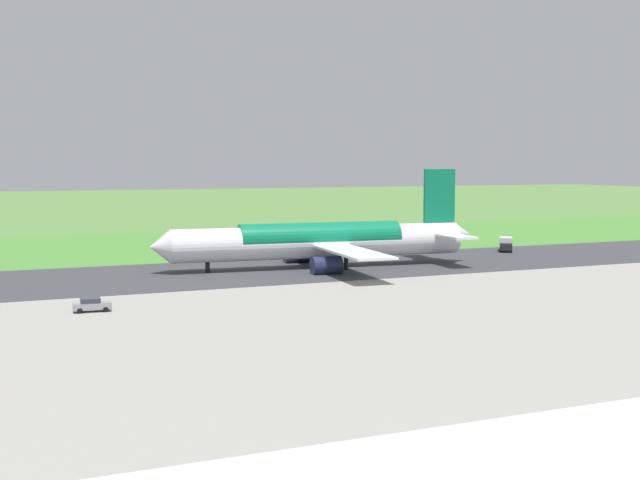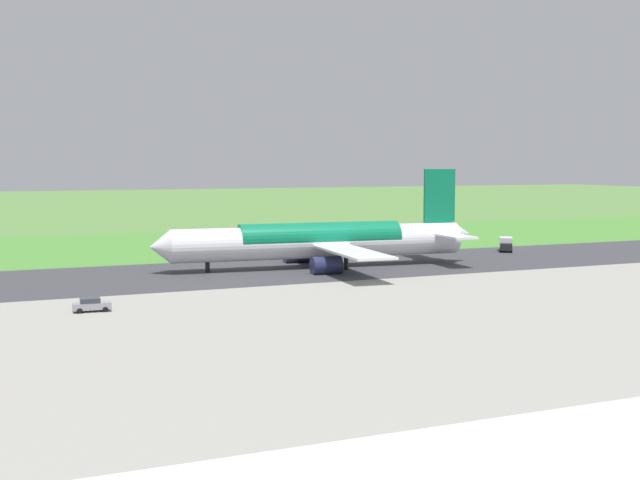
% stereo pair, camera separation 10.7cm
% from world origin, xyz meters
% --- Properties ---
extents(ground_plane, '(800.00, 800.00, 0.00)m').
position_xyz_m(ground_plane, '(0.00, 0.00, 0.00)').
color(ground_plane, '#547F3D').
extents(runway_asphalt, '(600.00, 30.87, 0.06)m').
position_xyz_m(runway_asphalt, '(0.00, 0.00, 0.03)').
color(runway_asphalt, '#38383D').
rests_on(runway_asphalt, ground).
extents(apron_concrete, '(440.00, 110.00, 0.05)m').
position_xyz_m(apron_concrete, '(0.00, 47.48, 0.03)').
color(apron_concrete, gray).
rests_on(apron_concrete, ground).
extents(grass_verge_foreground, '(600.00, 80.00, 0.04)m').
position_xyz_m(grass_verge_foreground, '(0.00, -38.11, 0.02)').
color(grass_verge_foreground, '#478534').
rests_on(grass_verge_foreground, ground).
extents(airliner_main, '(54.15, 44.35, 15.88)m').
position_xyz_m(airliner_main, '(-9.96, 0.03, 4.35)').
color(airliner_main, white).
rests_on(airliner_main, ground).
extents(service_car_followme, '(4.31, 2.14, 1.62)m').
position_xyz_m(service_car_followme, '(29.53, 25.69, 0.84)').
color(service_car_followme, gray).
rests_on(service_car_followme, ground).
extents(service_truck_fuel, '(5.16, 6.05, 2.65)m').
position_xyz_m(service_truck_fuel, '(-51.77, -8.46, 1.40)').
color(service_truck_fuel, black).
rests_on(service_truck_fuel, ground).
extents(no_stopping_sign, '(0.60, 0.10, 2.80)m').
position_xyz_m(no_stopping_sign, '(-24.38, -37.57, 1.65)').
color(no_stopping_sign, slate).
rests_on(no_stopping_sign, ground).
extents(traffic_cone_orange, '(0.40, 0.40, 0.55)m').
position_xyz_m(traffic_cone_orange, '(-19.18, -34.93, 0.28)').
color(traffic_cone_orange, orange).
rests_on(traffic_cone_orange, ground).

